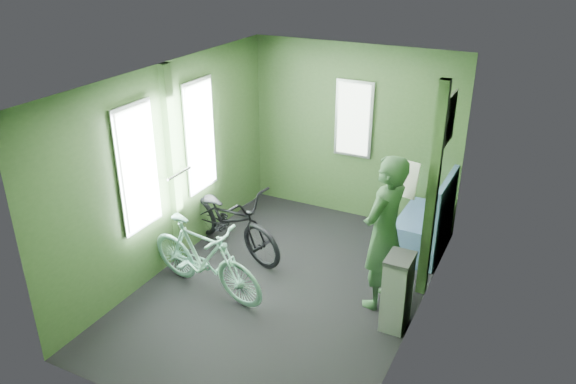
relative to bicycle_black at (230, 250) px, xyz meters
name	(u,v)px	position (x,y,z in m)	size (l,w,h in m)	color
room	(282,163)	(0.90, -0.37, 1.44)	(4.00, 4.02, 2.31)	black
bicycle_black	(230,250)	(0.00, 0.00, 0.00)	(0.59, 1.69, 0.89)	black
bicycle_mint	(206,293)	(0.25, -0.88, 0.00)	(0.42, 1.50, 0.90)	#7BC0A9
passenger	(384,233)	(1.94, -0.19, 0.82)	(0.52, 0.70, 1.63)	#274828
waste_box	(397,292)	(2.20, -0.50, 0.39)	(0.23, 0.32, 0.78)	slate
bench_seat	(424,229)	(2.09, 1.04, 0.29)	(0.53, 0.94, 0.99)	navy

